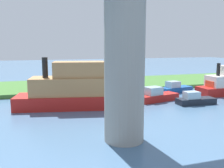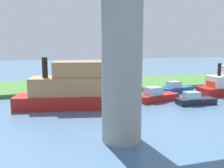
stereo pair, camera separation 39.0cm
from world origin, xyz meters
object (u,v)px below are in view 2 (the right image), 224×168
Objects in this scene: bridge_pylon at (122,61)px; houseboat_blue at (157,96)px; mooring_post at (105,84)px; skiff_small at (195,100)px; pontoon_yellow at (176,88)px; person_on_bank at (96,83)px; motorboat_white at (69,89)px.

houseboat_blue is at bearing -127.16° from bridge_pylon.
mooring_post is at bearing -62.66° from houseboat_blue.
skiff_small is 4.15m from houseboat_blue.
skiff_small is at bearing 139.92° from houseboat_blue.
pontoon_yellow is (-8.92, 3.64, -0.43)m from mooring_post.
bridge_pylon is 13.61m from houseboat_blue.
person_on_bank reaches higher than mooring_post.
bridge_pylon is at bearing 101.82° from motorboat_white.
pontoon_yellow is at bearing -164.15° from motorboat_white.
bridge_pylon is at bearing 34.58° from skiff_small.
person_on_bank is 0.13× the size of motorboat_white.
motorboat_white is 13.32m from skiff_small.
bridge_pylon reaches higher than skiff_small.
person_on_bank is 13.42m from skiff_small.
bridge_pylon is 11.20× the size of mooring_post.
bridge_pylon is 19.64m from pontoon_yellow.
bridge_pylon is 18.78m from mooring_post.
mooring_post is at bearing 176.26° from person_on_bank.
bridge_pylon reaches higher than pontoon_yellow.
person_on_bank is 0.29× the size of pontoon_yellow.
person_on_bank is (-2.52, -17.97, -4.09)m from bridge_pylon.
person_on_bank is at bearing -97.97° from bridge_pylon.
motorboat_white is 2.18× the size of pontoon_yellow.
pontoon_yellow is (-10.14, 3.72, -0.66)m from person_on_bank.
person_on_bank is at bearing -56.27° from houseboat_blue.
skiff_small is 6.97m from pontoon_yellow.
person_on_bank is at bearing -20.14° from pontoon_yellow.
bridge_pylon reaches higher than motorboat_white.
bridge_pylon is 7.62× the size of person_on_bank.
pontoon_yellow is (-12.65, -14.25, -4.75)m from bridge_pylon.
houseboat_blue is (-5.20, 7.79, -0.61)m from person_on_bank.
mooring_post is at bearing -22.18° from pontoon_yellow.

